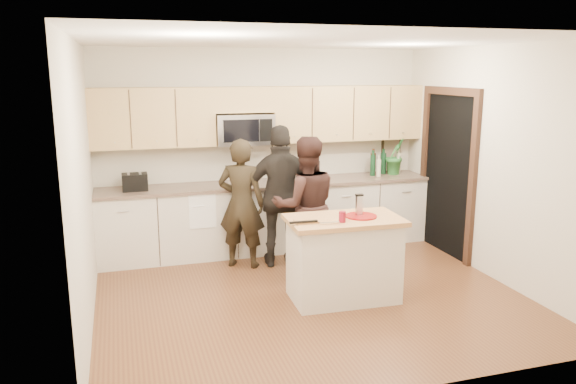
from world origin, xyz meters
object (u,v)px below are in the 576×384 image
object	(u,v)px
toaster	(135,182)
woman_right	(282,197)
island	(344,258)
woman_center	(305,206)
woman_left	(241,204)

from	to	relation	value
toaster	woman_right	bearing A→B (deg)	-20.35
island	woman_center	distance (m)	0.97
toaster	woman_left	world-z (taller)	woman_left
toaster	woman_right	distance (m)	1.85
island	toaster	distance (m)	2.84
woman_left	woman_center	distance (m)	0.81
toaster	woman_left	size ratio (longest dim) A/B	0.19
woman_center	woman_right	distance (m)	0.40
toaster	woman_left	bearing A→B (deg)	-23.53
island	woman_right	size ratio (longest dim) A/B	0.69
toaster	woman_center	xyz separation A→B (m)	(1.92, -0.98, -0.21)
woman_left	woman_center	xyz separation A→B (m)	(0.68, -0.44, 0.03)
island	woman_center	xyz separation A→B (m)	(-0.13, 0.88, 0.38)
island	toaster	world-z (taller)	toaster
island	woman_center	bearing A→B (deg)	100.85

